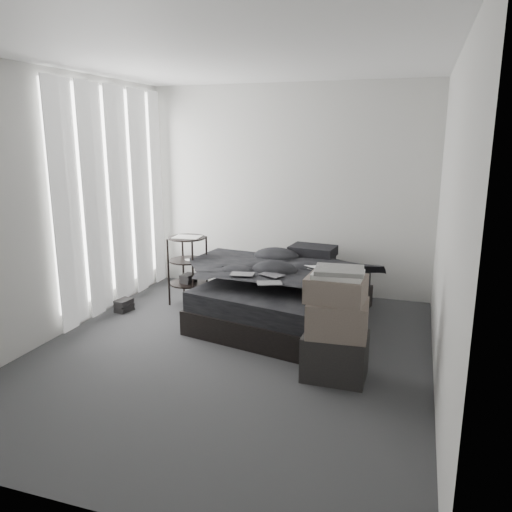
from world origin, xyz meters
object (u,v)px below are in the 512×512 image
(side_stand, at_px, (188,271))
(laptop, at_px, (316,263))
(bed, at_px, (284,308))
(box_lower, at_px, (335,356))

(side_stand, bearing_deg, laptop, -7.53)
(laptop, bearing_deg, side_stand, -157.31)
(bed, xyz_separation_m, side_stand, (-1.24, 0.18, 0.28))
(side_stand, height_order, box_lower, side_stand)
(laptop, height_order, box_lower, laptop)
(side_stand, relative_size, box_lower, 1.56)
(box_lower, bearing_deg, side_stand, 145.72)
(bed, relative_size, side_stand, 2.31)
(laptop, relative_size, side_stand, 0.37)
(bed, bearing_deg, side_stand, -176.08)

